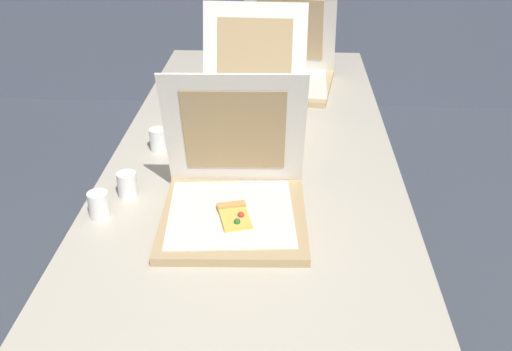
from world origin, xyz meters
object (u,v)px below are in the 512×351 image
pizza_box_back (285,72)px  cup_white_mid (158,140)px  cup_white_near_center (127,185)px  cup_white_near_left (99,205)px  table (252,178)px  pizza_box_middle (250,114)px  pizza_box_front (234,198)px

pizza_box_back → cup_white_mid: bearing=-115.1°
cup_white_near_center → cup_white_near_left: same height
table → pizza_box_middle: 0.28m
table → pizza_box_back: size_ratio=5.42×
pizza_box_back → cup_white_near_left: pizza_box_back is taller
cup_white_near_center → pizza_box_middle: bearing=56.4°
pizza_box_middle → pizza_box_back: size_ratio=1.13×
cup_white_near_center → cup_white_near_left: size_ratio=1.00×
cup_white_near_left → table: bearing=38.7°
pizza_box_back → cup_white_near_center: 0.98m
cup_white_near_center → cup_white_near_left: 0.12m
pizza_box_front → cup_white_near_left: (-0.35, -0.02, -0.02)m
pizza_box_front → cup_white_near_center: bearing=161.7°
pizza_box_middle → pizza_box_back: same height
pizza_box_middle → cup_white_near_left: (-0.36, -0.57, -0.02)m
pizza_box_back → cup_white_near_left: size_ratio=5.88×
pizza_box_back → cup_white_mid: 0.72m
pizza_box_front → cup_white_near_center: (-0.30, 0.09, -0.02)m
table → pizza_box_back: pizza_box_back is taller
pizza_box_front → cup_white_near_left: size_ratio=5.40×
pizza_box_front → cup_white_near_center: pizza_box_front is taller
pizza_box_middle → cup_white_near_left: pizza_box_middle is taller
pizza_box_back → pizza_box_front: bearing=-88.9°
table → cup_white_mid: (-0.30, 0.09, 0.08)m
table → pizza_box_middle: size_ratio=4.78×
pizza_box_back → cup_white_mid: size_ratio=5.88×
pizza_box_back → cup_white_near_center: size_ratio=5.88×
table → cup_white_near_left: bearing=-141.3°
pizza_box_front → pizza_box_back: bearing=80.3°
table → cup_white_near_left: cup_white_near_left is taller
pizza_box_middle → cup_white_near_center: (-0.31, -0.46, -0.02)m
pizza_box_back → cup_white_near_center: pizza_box_back is taller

